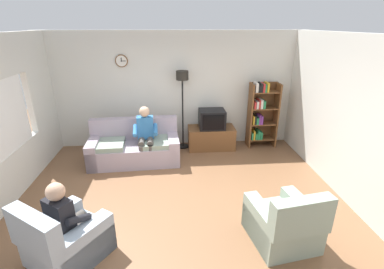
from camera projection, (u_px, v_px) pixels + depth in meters
name	position (u px, v px, depth m)	size (l,w,h in m)	color
ground_plane	(181.00, 204.00, 4.71)	(12.00, 12.00, 0.00)	brown
back_wall_assembly	(175.00, 90.00, 6.67)	(6.20, 0.17, 2.70)	silver
right_wall	(360.00, 124.00, 4.41)	(0.12, 5.80, 2.70)	silver
couch	(135.00, 148.00, 6.08)	(1.94, 0.98, 0.90)	#A899A8
tv_stand	(211.00, 138.00, 6.75)	(1.10, 0.56, 0.52)	brown
tv	(212.00, 119.00, 6.55)	(0.60, 0.49, 0.44)	black
bookshelf	(261.00, 113.00, 6.69)	(0.68, 0.36, 1.58)	brown
floor_lamp	(182.00, 89.00, 6.36)	(0.28, 0.28, 1.85)	black
armchair_near_window	(65.00, 241.00, 3.51)	(1.16, 1.18, 0.90)	#9EADBC
armchair_near_bookshelf	(283.00, 224.00, 3.81)	(0.93, 1.00, 0.90)	gray
person_on_couch	(146.00, 133.00, 5.85)	(0.53, 0.55, 1.24)	#3372B2
person_in_left_armchair	(67.00, 216.00, 3.47)	(0.62, 0.64, 1.12)	black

